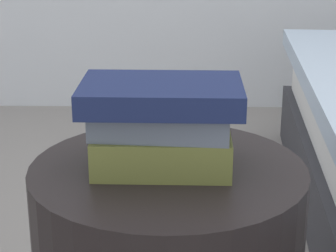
# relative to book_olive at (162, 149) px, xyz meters

# --- Properties ---
(book_olive) EXTENTS (0.23, 0.16, 0.06)m
(book_olive) POSITION_rel_book_olive_xyz_m (0.00, 0.00, 0.00)
(book_olive) COLOR olive
(book_olive) RESTS_ON side_table
(book_slate) EXTENTS (0.24, 0.17, 0.04)m
(book_slate) POSITION_rel_book_olive_xyz_m (-0.00, 0.00, 0.05)
(book_slate) COLOR slate
(book_slate) RESTS_ON book_olive
(book_navy) EXTENTS (0.27, 0.17, 0.04)m
(book_navy) POSITION_rel_book_olive_xyz_m (-0.00, -0.01, 0.10)
(book_navy) COLOR #19234C
(book_navy) RESTS_ON book_slate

